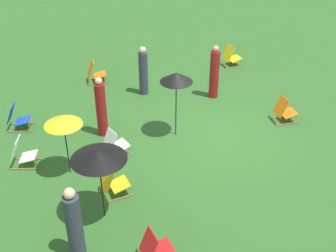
% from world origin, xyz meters
% --- Properties ---
extents(ground_plane, '(40.00, 40.00, 0.00)m').
position_xyz_m(ground_plane, '(0.00, 0.00, 0.00)').
color(ground_plane, '#2D6026').
extents(deckchair_0, '(0.57, 0.82, 0.83)m').
position_xyz_m(deckchair_0, '(-4.15, 2.81, 0.37)').
color(deckchair_0, olive).
rests_on(deckchair_0, ground).
extents(deckchair_1, '(0.54, 0.80, 0.83)m').
position_xyz_m(deckchair_1, '(4.43, 2.54, 0.37)').
color(deckchair_1, olive).
rests_on(deckchair_1, ground).
extents(deckchair_2, '(0.66, 0.86, 0.83)m').
position_xyz_m(deckchair_2, '(2.03, 5.33, 0.37)').
color(deckchair_2, olive).
rests_on(deckchair_2, ground).
extents(deckchair_3, '(0.56, 0.81, 0.83)m').
position_xyz_m(deckchair_3, '(4.22, -2.75, 0.37)').
color(deckchair_3, olive).
rests_on(deckchair_3, ground).
extents(deckchair_4, '(0.67, 0.86, 0.83)m').
position_xyz_m(deckchair_4, '(0.09, 5.26, 0.37)').
color(deckchair_4, olive).
rests_on(deckchair_4, ground).
extents(deckchair_5, '(0.68, 0.87, 0.83)m').
position_xyz_m(deckchair_5, '(-0.26, 2.81, 0.37)').
color(deckchair_5, olive).
rests_on(deckchair_5, ground).
extents(deckchair_6, '(0.56, 0.81, 0.83)m').
position_xyz_m(deckchair_6, '(-1.85, 3.19, 0.37)').
color(deckchair_6, olive).
rests_on(deckchair_6, ground).
extents(deckchair_7, '(0.51, 0.78, 0.83)m').
position_xyz_m(deckchair_7, '(-0.08, -2.56, 0.37)').
color(deckchair_7, olive).
rests_on(deckchair_7, ground).
extents(umbrella_0, '(0.95, 0.95, 1.74)m').
position_xyz_m(umbrella_0, '(-0.62, 4.11, 1.60)').
color(umbrella_0, black).
rests_on(umbrella_0, ground).
extents(umbrella_1, '(1.23, 1.23, 1.89)m').
position_xyz_m(umbrella_1, '(-2.51, 3.56, 1.76)').
color(umbrella_1, black).
rests_on(umbrella_1, ground).
extents(umbrella_2, '(0.93, 0.93, 2.02)m').
position_xyz_m(umbrella_2, '(0.26, 0.87, 1.87)').
color(umbrella_2, black).
rests_on(umbrella_2, ground).
extents(person_0, '(0.32, 0.32, 1.72)m').
position_xyz_m(person_0, '(3.05, 1.10, 0.82)').
color(person_0, '#333847').
rests_on(person_0, ground).
extents(person_1, '(0.34, 0.34, 1.86)m').
position_xyz_m(person_1, '(2.10, -1.11, 0.88)').
color(person_1, maroon).
rests_on(person_1, ground).
extents(person_2, '(0.43, 0.43, 1.86)m').
position_xyz_m(person_2, '(0.93, 2.93, 0.88)').
color(person_2, maroon).
rests_on(person_2, ground).
extents(person_3, '(0.45, 0.45, 1.78)m').
position_xyz_m(person_3, '(-3.46, 4.29, 0.84)').
color(person_3, '#333847').
rests_on(person_3, ground).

